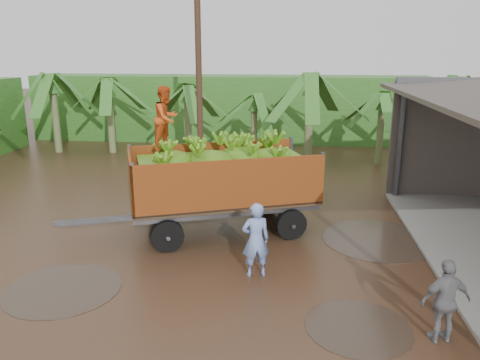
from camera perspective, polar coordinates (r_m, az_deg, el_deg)
name	(u,v)px	position (r m, az deg, el deg)	size (l,w,h in m)	color
ground	(221,259)	(11.66, -2.36, -9.61)	(100.00, 100.00, 0.00)	black
hedge_north	(229,108)	(26.86, -1.40, 8.78)	(22.00, 3.00, 3.60)	#2D661E
banana_trailer	(221,179)	(12.93, -2.35, 0.16)	(6.97, 4.06, 4.05)	#B45219
man_blue	(256,240)	(10.52, 1.93, -7.30)	(0.63, 0.41, 1.73)	#7491D4
man_grey	(445,301)	(9.05, 23.76, -13.36)	(0.91, 0.38, 1.55)	slate
utility_pole	(199,74)	(18.32, -5.04, 12.75)	(1.20, 0.24, 8.05)	#47301E
banana_plants	(117,133)	(18.72, -14.78, 5.52)	(24.16, 21.17, 4.15)	#2D661E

